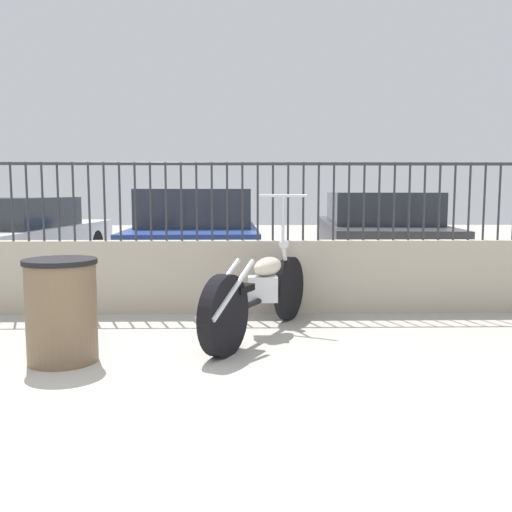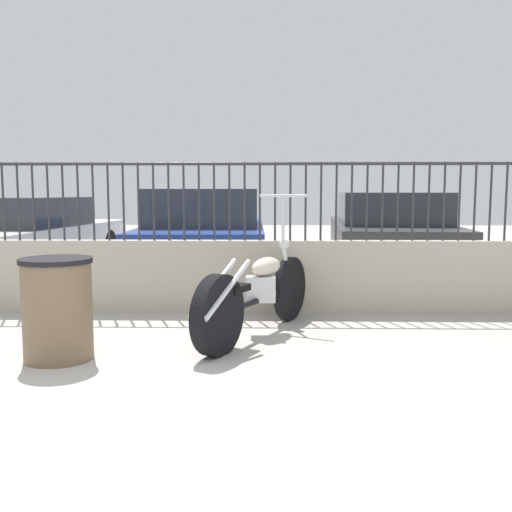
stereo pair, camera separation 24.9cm
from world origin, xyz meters
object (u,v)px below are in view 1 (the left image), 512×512
(car_blue, at_px, (197,234))
(car_dark_grey, at_px, (378,233))
(trash_bin, at_px, (62,310))
(motorcycle_black, at_px, (256,295))
(car_white, at_px, (13,236))

(car_blue, height_order, car_dark_grey, car_blue)
(trash_bin, bearing_deg, car_dark_grey, 53.22)
(motorcycle_black, relative_size, trash_bin, 2.39)
(motorcycle_black, bearing_deg, trash_bin, 140.52)
(motorcycle_black, height_order, car_blue, car_blue)
(motorcycle_black, height_order, trash_bin, motorcycle_black)
(motorcycle_black, height_order, car_dark_grey, car_dark_grey)
(motorcycle_black, relative_size, car_white, 0.42)
(trash_bin, xyz_separation_m, car_dark_grey, (3.67, 4.91, 0.26))
(trash_bin, relative_size, car_white, 0.18)
(car_white, height_order, car_blue, car_blue)
(car_dark_grey, bearing_deg, trash_bin, 147.67)
(car_white, distance_m, car_dark_grey, 5.97)
(trash_bin, xyz_separation_m, car_blue, (0.71, 4.47, 0.28))
(car_white, bearing_deg, car_blue, -91.54)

